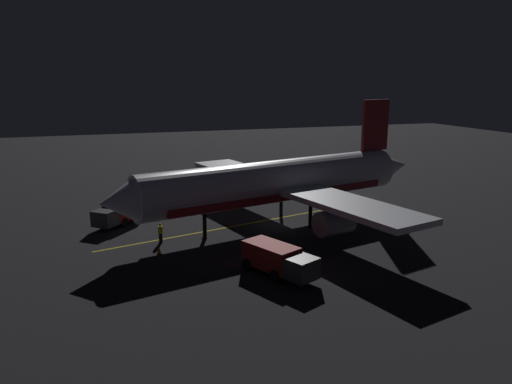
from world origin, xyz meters
TOP-DOWN VIEW (x-y plane):
  - ground_plane at (0.00, 0.00)m, footprint 180.00×180.00m
  - apron_guide_stripe at (1.00, 4.00)m, footprint 6.60×26.32m
  - airliner at (0.13, -0.57)m, footprint 32.50×34.92m
  - baggage_truck at (5.42, 14.29)m, footprint 5.75×5.39m
  - catering_truck at (-11.66, 4.37)m, footprint 6.36×4.34m
  - ground_crew_worker at (-1.61, 11.38)m, footprint 0.40×0.40m
  - traffic_cone_near_left at (-1.67, 7.54)m, footprint 0.50×0.50m
  - traffic_cone_near_right at (-4.97, 2.51)m, footprint 0.50×0.50m
  - traffic_cone_under_wing at (-4.33, 11.90)m, footprint 0.50×0.50m
  - traffic_cone_far at (8.85, 7.54)m, footprint 0.50×0.50m

SIDE VIEW (x-z plane):
  - ground_plane at x=0.00m, z-range -0.20..0.00m
  - apron_guide_stripe at x=1.00m, z-range 0.00..0.01m
  - traffic_cone_near_left at x=-1.67m, z-range -0.03..0.52m
  - traffic_cone_near_right at x=-4.97m, z-range -0.03..0.52m
  - traffic_cone_under_wing at x=-4.33m, z-range -0.03..0.52m
  - traffic_cone_far at x=8.85m, z-range -0.03..0.52m
  - ground_crew_worker at x=-1.61m, z-range 0.02..1.76m
  - catering_truck at x=-11.66m, z-range 0.07..2.26m
  - baggage_truck at x=5.42m, z-range 0.06..2.27m
  - airliner at x=0.13m, z-range -1.72..10.14m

